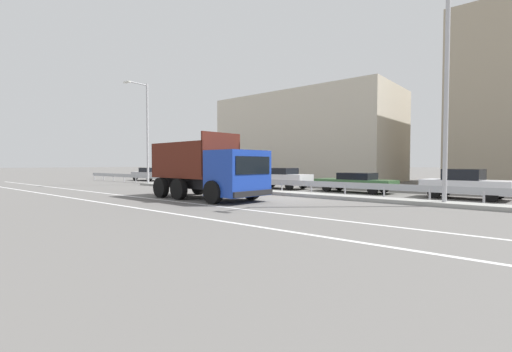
{
  "coord_description": "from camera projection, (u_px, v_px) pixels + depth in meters",
  "views": [
    {
      "loc": [
        10.29,
        -14.23,
        1.79
      ],
      "look_at": [
        -1.32,
        -0.4,
        1.13
      ],
      "focal_mm": 24.0,
      "sensor_mm": 36.0,
      "label": 1
    }
  ],
  "objects": [
    {
      "name": "lane_strip_0",
      "position": [
        178.0,
        202.0,
        16.01
      ],
      "size": [
        55.3,
        0.16,
        0.01
      ],
      "primitive_type": "cube",
      "color": "silver",
      "rests_on": "ground_plane"
    },
    {
      "name": "parked_car_3",
      "position": [
        280.0,
        178.0,
        24.53
      ],
      "size": [
        4.48,
        1.91,
        1.48
      ],
      "rotation": [
        0.0,
        0.0,
        1.57
      ],
      "color": "silver",
      "rests_on": "ground_plane"
    },
    {
      "name": "parked_car_4",
      "position": [
        355.0,
        182.0,
        21.25
      ],
      "size": [
        4.9,
        2.0,
        1.22
      ],
      "rotation": [
        0.0,
        0.0,
        1.54
      ],
      "color": "#335B33",
      "rests_on": "ground_plane"
    },
    {
      "name": "street_lamp_1",
      "position": [
        446.0,
        76.0,
        14.02
      ],
      "size": [
        0.7,
        1.97,
        9.86
      ],
      "color": "#ADADB2",
      "rests_on": "ground_plane"
    },
    {
      "name": "parked_car_1",
      "position": [
        188.0,
        175.0,
        31.98
      ],
      "size": [
        4.42,
        2.09,
        1.4
      ],
      "rotation": [
        0.0,
        0.0,
        -1.59
      ],
      "color": "navy",
      "rests_on": "ground_plane"
    },
    {
      "name": "median_guardrail",
      "position": [
        311.0,
        185.0,
        19.88
      ],
      "size": [
        55.3,
        0.09,
        0.78
      ],
      "color": "#9EA0A5",
      "rests_on": "ground_plane"
    },
    {
      "name": "parked_car_5",
      "position": [
        466.0,
        184.0,
        17.31
      ],
      "size": [
        4.08,
        2.27,
        1.51
      ],
      "rotation": [
        0.0,
        0.0,
        -1.65
      ],
      "color": "silver",
      "rests_on": "ground_plane"
    },
    {
      "name": "street_lamp_0",
      "position": [
        146.0,
        129.0,
        28.26
      ],
      "size": [
        0.71,
        2.09,
        8.4
      ],
      "color": "#ADADB2",
      "rests_on": "ground_plane"
    },
    {
      "name": "median_island",
      "position": [
        299.0,
        194.0,
        18.93
      ],
      "size": [
        30.42,
        1.1,
        0.18
      ],
      "primitive_type": "cube",
      "color": "gray",
      "rests_on": "ground_plane"
    },
    {
      "name": "ground_plane",
      "position": [
        281.0,
        198.0,
        17.57
      ],
      "size": [
        320.0,
        320.0,
        0.0
      ],
      "primitive_type": "plane",
      "color": "#605E5B"
    },
    {
      "name": "parked_car_2",
      "position": [
        230.0,
        176.0,
        28.38
      ],
      "size": [
        4.8,
        2.21,
        1.38
      ],
      "rotation": [
        0.0,
        0.0,
        -1.49
      ],
      "color": "gray",
      "rests_on": "ground_plane"
    },
    {
      "name": "lane_strip_1",
      "position": [
        129.0,
        207.0,
        14.13
      ],
      "size": [
        55.3,
        0.16,
        0.01
      ],
      "primitive_type": "cube",
      "color": "silver",
      "rests_on": "ground_plane"
    },
    {
      "name": "dump_truck",
      "position": [
        217.0,
        175.0,
        16.78
      ],
      "size": [
        6.64,
        3.01,
        3.28
      ],
      "rotation": [
        0.0,
        0.0,
        -1.61
      ],
      "color": "#19389E",
      "rests_on": "ground_plane"
    },
    {
      "name": "parked_car_0",
      "position": [
        150.0,
        174.0,
        35.84
      ],
      "size": [
        4.01,
        2.15,
        1.36
      ],
      "rotation": [
        0.0,
        0.0,
        1.61
      ],
      "color": "#A3A3A8",
      "rests_on": "ground_plane"
    },
    {
      "name": "background_building_0",
      "position": [
        307.0,
        138.0,
        37.97
      ],
      "size": [
        19.07,
        9.35,
        9.2
      ],
      "primitive_type": "cube",
      "color": "beige",
      "rests_on": "ground_plane"
    },
    {
      "name": "median_road_sign",
      "position": [
        200.0,
        172.0,
        24.22
      ],
      "size": [
        0.72,
        0.16,
        2.29
      ],
      "color": "white",
      "rests_on": "ground_plane"
    }
  ]
}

